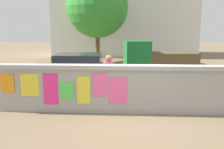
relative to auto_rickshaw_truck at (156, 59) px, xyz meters
The scene contains 8 objects.
ground 2.76m from the auto_rickshaw_truck, 119.93° to the left, with size 60.00×60.00×0.00m, color #7A664C.
poster_wall 5.89m from the auto_rickshaw_truck, 102.90° to the right, with size 8.46×0.42×1.42m.
auto_rickshaw_truck is the anchor object (origin of this frame).
car_parked 4.42m from the auto_rickshaw_truck, 146.34° to the right, with size 3.86×1.85×1.40m.
motorcycle 3.61m from the auto_rickshaw_truck, 87.53° to the right, with size 1.88×0.65×0.87m.
person_walking 5.29m from the auto_rickshaw_truck, 113.09° to the right, with size 0.41×0.41×1.62m.
tree_roadside 7.13m from the auto_rickshaw_truck, 123.99° to the left, with size 4.35×4.35×6.12m.
building_background 11.65m from the auto_rickshaw_truck, 98.71° to the left, with size 12.68×6.31×5.83m.
Camera 1 is at (-0.19, -7.27, 2.48)m, focal length 40.85 mm.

